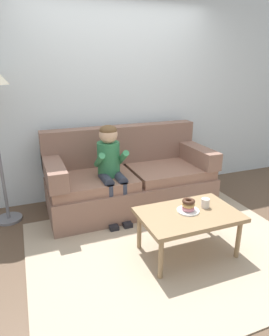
{
  "coord_description": "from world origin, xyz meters",
  "views": [
    {
      "loc": [
        -1.22,
        -2.4,
        1.72
      ],
      "look_at": [
        -0.1,
        0.45,
        0.65
      ],
      "focal_mm": 31.28,
      "sensor_mm": 36.0,
      "label": 1
    }
  ],
  "objects": [
    {
      "name": "toy_controller",
      "position": [
        0.5,
        0.11,
        0.03
      ],
      "size": [
        0.23,
        0.09,
        0.05
      ],
      "rotation": [
        0.0,
        0.0,
        -0.18
      ],
      "color": "blue",
      "rests_on": "ground"
    },
    {
      "name": "person_child",
      "position": [
        -0.32,
        0.64,
        0.67
      ],
      "size": [
        0.34,
        0.58,
        1.1
      ],
      "color": "#337A4C",
      "rests_on": "ground"
    },
    {
      "name": "mug",
      "position": [
        0.33,
        -0.3,
        0.48
      ],
      "size": [
        0.08,
        0.08,
        0.09
      ],
      "primitive_type": "cylinder",
      "color": "silver",
      "rests_on": "coffee_table"
    },
    {
      "name": "donut_second",
      "position": [
        0.14,
        -0.31,
        0.51
      ],
      "size": [
        0.16,
        0.16,
        0.04
      ],
      "primitive_type": "torus",
      "rotation": [
        0.0,
        0.0,
        1.96
      ],
      "color": "tan",
      "rests_on": "donut"
    },
    {
      "name": "donut",
      "position": [
        0.14,
        -0.31,
        0.47
      ],
      "size": [
        0.17,
        0.17,
        0.04
      ],
      "primitive_type": "torus",
      "rotation": [
        0.0,
        0.0,
        0.74
      ],
      "color": "pink",
      "rests_on": "plate"
    },
    {
      "name": "donut_third",
      "position": [
        0.14,
        -0.31,
        0.54
      ],
      "size": [
        0.15,
        0.15,
        0.04
      ],
      "primitive_type": "torus",
      "rotation": [
        0.0,
        0.0,
        1.26
      ],
      "color": "#422619",
      "rests_on": "donut_second"
    },
    {
      "name": "coffee_table",
      "position": [
        0.13,
        -0.34,
        0.39
      ],
      "size": [
        0.92,
        0.6,
        0.44
      ],
      "color": "#937551",
      "rests_on": "ground"
    },
    {
      "name": "ground",
      "position": [
        0.0,
        0.0,
        0.0
      ],
      "size": [
        10.0,
        10.0,
        0.0
      ],
      "primitive_type": "plane",
      "color": "brown"
    },
    {
      "name": "area_rug",
      "position": [
        0.0,
        -0.25,
        0.01
      ],
      "size": [
        2.67,
        2.1,
        0.01
      ],
      "primitive_type": "cube",
      "color": "tan",
      "rests_on": "ground"
    },
    {
      "name": "plate",
      "position": [
        0.14,
        -0.31,
        0.44
      ],
      "size": [
        0.21,
        0.21,
        0.01
      ],
      "primitive_type": "cylinder",
      "color": "white",
      "rests_on": "coffee_table"
    },
    {
      "name": "wall_back",
      "position": [
        0.0,
        1.4,
        1.4
      ],
      "size": [
        8.0,
        0.1,
        2.8
      ],
      "primitive_type": "cube",
      "color": "silver",
      "rests_on": "ground"
    },
    {
      "name": "couch",
      "position": [
        -0.02,
        0.85,
        0.35
      ],
      "size": [
        2.05,
        0.9,
        0.99
      ],
      "color": "#846051",
      "rests_on": "ground"
    }
  ]
}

